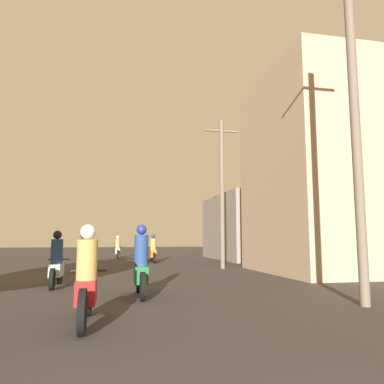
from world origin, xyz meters
name	(u,v)px	position (x,y,z in m)	size (l,w,h in m)	color
motorcycle_red	(86,284)	(-0.48, 5.61, 0.63)	(0.60, 2.03, 1.56)	black
motorcycle_green	(141,268)	(0.55, 8.30, 0.66)	(0.60, 1.94, 1.66)	black
motorcycle_white	(57,264)	(-1.63, 10.53, 0.61)	(0.60, 1.98, 1.56)	black
motorcycle_black	(83,256)	(-1.29, 15.29, 0.63)	(0.60, 1.99, 1.58)	black
motorcycle_orange	(153,251)	(2.08, 20.52, 0.62)	(0.60, 1.90, 1.58)	black
motorcycle_silver	(118,249)	(0.19, 25.88, 0.61)	(0.60, 1.90, 1.53)	black
building_right_near	(324,172)	(8.19, 12.95, 4.00)	(4.92, 6.17, 8.01)	tan
building_right_far	(254,227)	(8.99, 22.82, 2.06)	(5.12, 7.88, 4.12)	gray
utility_pole_near	(355,110)	(4.82, 6.13, 4.02)	(1.60, 0.20, 7.71)	#6B5B4C
utility_pole_far	(222,189)	(4.70, 15.67, 3.56)	(1.60, 0.20, 6.80)	#6B5B4C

